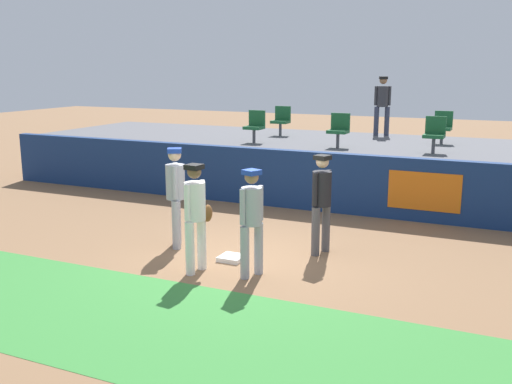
# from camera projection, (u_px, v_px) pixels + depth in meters

# --- Properties ---
(ground_plane) EXTENTS (60.00, 60.00, 0.00)m
(ground_plane) POSITION_uv_depth(u_px,v_px,m) (246.00, 260.00, 10.03)
(ground_plane) COLOR #846042
(grass_foreground_strip) EXTENTS (18.00, 2.80, 0.01)m
(grass_foreground_strip) POSITION_uv_depth(u_px,v_px,m) (154.00, 323.00, 7.56)
(grass_foreground_strip) COLOR #388438
(grass_foreground_strip) RESTS_ON ground_plane
(first_base) EXTENTS (0.40, 0.40, 0.08)m
(first_base) POSITION_uv_depth(u_px,v_px,m) (232.00, 258.00, 10.02)
(first_base) COLOR white
(first_base) RESTS_ON ground_plane
(player_fielder_home) EXTENTS (0.38, 0.54, 1.76)m
(player_fielder_home) POSITION_uv_depth(u_px,v_px,m) (196.00, 211.00, 9.27)
(player_fielder_home) COLOR white
(player_fielder_home) RESTS_ON ground_plane
(player_runner_visitor) EXTENTS (0.42, 0.45, 1.71)m
(player_runner_visitor) POSITION_uv_depth(u_px,v_px,m) (252.00, 215.00, 9.07)
(player_runner_visitor) COLOR #9EA3AD
(player_runner_visitor) RESTS_ON ground_plane
(player_coach_visitor) EXTENTS (0.47, 0.47, 1.82)m
(player_coach_visitor) POSITION_uv_depth(u_px,v_px,m) (176.00, 190.00, 10.60)
(player_coach_visitor) COLOR #9EA3AD
(player_coach_visitor) RESTS_ON ground_plane
(player_umpire) EXTENTS (0.42, 0.48, 1.76)m
(player_umpire) POSITION_uv_depth(u_px,v_px,m) (322.00, 197.00, 10.20)
(player_umpire) COLOR #4C4C51
(player_umpire) RESTS_ON ground_plane
(field_wall) EXTENTS (18.00, 0.26, 1.36)m
(field_wall) POSITION_uv_depth(u_px,v_px,m) (320.00, 182.00, 13.36)
(field_wall) COLOR navy
(field_wall) RESTS_ON ground_plane
(bleacher_platform) EXTENTS (18.00, 4.80, 1.28)m
(bleacher_platform) POSITION_uv_depth(u_px,v_px,m) (350.00, 166.00, 15.66)
(bleacher_platform) COLOR #59595E
(bleacher_platform) RESTS_ON ground_plane
(seat_front_center) EXTENTS (0.48, 0.44, 0.84)m
(seat_front_center) POSITION_uv_depth(u_px,v_px,m) (339.00, 128.00, 14.42)
(seat_front_center) COLOR #4C4C51
(seat_front_center) RESTS_ON bleacher_platform
(seat_front_right) EXTENTS (0.46, 0.44, 0.84)m
(seat_front_right) POSITION_uv_depth(u_px,v_px,m) (435.00, 133.00, 13.50)
(seat_front_right) COLOR #4C4C51
(seat_front_right) RESTS_ON bleacher_platform
(seat_front_left) EXTENTS (0.45, 0.44, 0.84)m
(seat_front_left) POSITION_uv_depth(u_px,v_px,m) (255.00, 125.00, 15.34)
(seat_front_left) COLOR #4C4C51
(seat_front_left) RESTS_ON bleacher_platform
(seat_back_right) EXTENTS (0.45, 0.44, 0.84)m
(seat_back_right) POSITION_uv_depth(u_px,v_px,m) (443.00, 126.00, 15.12)
(seat_back_right) COLOR #4C4C51
(seat_back_right) RESTS_ON bleacher_platform
(seat_back_left) EXTENTS (0.47, 0.44, 0.84)m
(seat_back_left) POSITION_uv_depth(u_px,v_px,m) (281.00, 119.00, 16.94)
(seat_back_left) COLOR #4C4C51
(seat_back_left) RESTS_ON bleacher_platform
(spectator_hooded) EXTENTS (0.45, 0.41, 1.68)m
(spectator_hooded) POSITION_uv_depth(u_px,v_px,m) (382.00, 102.00, 16.84)
(spectator_hooded) COLOR #33384C
(spectator_hooded) RESTS_ON bleacher_platform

